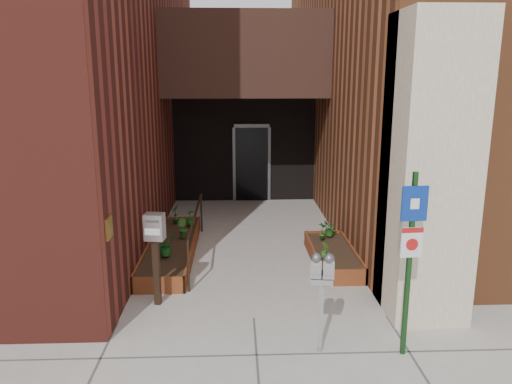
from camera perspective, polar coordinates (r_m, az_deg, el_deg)
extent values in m
plane|color=#9E9991|center=(7.65, -0.25, -14.26)|extent=(80.00, 80.00, 0.00)
cube|color=maroon|center=(14.74, -26.63, 17.60)|extent=(8.00, 14.60, 10.00)
cube|color=brown|center=(15.34, 22.85, 17.72)|extent=(8.00, 13.70, 10.00)
cube|color=tan|center=(7.64, 19.18, 2.45)|extent=(1.10, 1.20, 4.40)
cube|color=black|center=(12.80, -1.27, 15.31)|extent=(4.20, 2.00, 2.00)
cube|color=black|center=(14.33, -1.32, 5.06)|extent=(4.00, 0.30, 3.00)
cube|color=black|center=(14.23, -0.50, 3.17)|extent=(0.90, 0.06, 2.10)
cube|color=#B79338|center=(7.11, -16.49, -3.94)|extent=(0.04, 0.30, 0.30)
cube|color=brown|center=(8.52, -11.14, -10.44)|extent=(0.90, 0.04, 0.30)
cube|color=brown|center=(11.84, -8.58, -3.54)|extent=(0.90, 0.04, 0.30)
cube|color=brown|center=(10.22, -12.05, -6.41)|extent=(0.04, 3.60, 0.30)
cube|color=brown|center=(10.11, -7.21, -6.44)|extent=(0.04, 3.60, 0.30)
cube|color=black|center=(10.16, -9.64, -6.54)|extent=(0.82, 3.52, 0.26)
cube|color=brown|center=(8.79, 10.10, -9.62)|extent=(0.80, 0.04, 0.30)
cube|color=brown|center=(10.78, 7.68, -5.20)|extent=(0.80, 0.04, 0.30)
cube|color=brown|center=(9.71, 6.54, -7.25)|extent=(0.04, 2.20, 0.30)
cube|color=brown|center=(9.85, 10.95, -7.11)|extent=(0.04, 2.20, 0.30)
cube|color=black|center=(9.78, 8.76, -7.29)|extent=(0.72, 2.12, 0.26)
cylinder|color=black|center=(8.41, -7.75, -8.40)|extent=(0.04, 0.04, 0.90)
cylinder|color=black|center=(11.53, -6.25, -2.36)|extent=(0.04, 0.04, 0.90)
cylinder|color=black|center=(9.83, -6.95, -2.53)|extent=(0.04, 3.30, 0.04)
cube|color=#9E9EA1|center=(6.70, 7.40, -14.09)|extent=(0.06, 0.06, 0.94)
cube|color=#9E9EA1|center=(6.48, 7.53, -10.09)|extent=(0.30, 0.15, 0.08)
cube|color=#9E9EA1|center=(6.41, 6.85, -8.68)|extent=(0.15, 0.11, 0.24)
sphere|color=#59595B|center=(6.36, 6.89, -7.50)|extent=(0.14, 0.14, 0.14)
cube|color=white|center=(6.36, 6.86, -8.69)|extent=(0.08, 0.02, 0.05)
cube|color=#B21414|center=(6.39, 6.84, -9.32)|extent=(0.08, 0.02, 0.03)
cube|color=#9E9EA1|center=(6.42, 8.30, -8.71)|extent=(0.15, 0.11, 0.24)
sphere|color=#59595B|center=(6.37, 8.34, -7.53)|extent=(0.14, 0.14, 0.14)
cube|color=white|center=(6.36, 8.32, -8.72)|extent=(0.08, 0.02, 0.05)
cube|color=#B21414|center=(6.39, 8.30, -9.35)|extent=(0.08, 0.02, 0.03)
cube|color=#143715|center=(6.57, 17.06, -8.15)|extent=(0.06, 0.06, 2.41)
cube|color=navy|center=(6.30, 17.67, -1.27)|extent=(0.33, 0.05, 0.44)
cube|color=white|center=(6.29, 17.69, -1.28)|extent=(0.11, 0.02, 0.13)
cube|color=white|center=(6.43, 17.37, -5.52)|extent=(0.27, 0.04, 0.38)
cube|color=#B21414|center=(6.38, 17.49, -4.19)|extent=(0.27, 0.03, 0.07)
cylinder|color=#B21414|center=(6.43, 17.40, -5.74)|extent=(0.15, 0.02, 0.15)
cube|color=black|center=(8.02, -11.28, -8.94)|extent=(0.11, 0.11, 1.08)
cube|color=#A8A8AA|center=(7.78, -11.53, -3.91)|extent=(0.32, 0.26, 0.41)
cube|color=#59595B|center=(7.64, -11.82, -3.31)|extent=(0.22, 0.04, 0.04)
cube|color=white|center=(7.69, -11.76, -4.50)|extent=(0.23, 0.04, 0.10)
imported|color=#19571D|center=(9.33, -10.32, -5.94)|extent=(0.52, 0.52, 0.41)
imported|color=#26601B|center=(10.31, -8.41, -4.11)|extent=(0.29, 0.29, 0.38)
imported|color=#1A5C1A|center=(11.06, -7.46, -2.94)|extent=(0.28, 0.28, 0.35)
imported|color=#1F5D1A|center=(11.31, -9.20, -2.49)|extent=(0.25, 0.25, 0.41)
imported|color=#2C611B|center=(9.11, 7.94, -6.68)|extent=(0.22, 0.22, 0.30)
imported|color=#235F1B|center=(10.16, 7.62, -4.39)|extent=(0.27, 0.27, 0.36)
imported|color=#1D601B|center=(10.38, 8.44, -4.14)|extent=(0.29, 0.29, 0.33)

